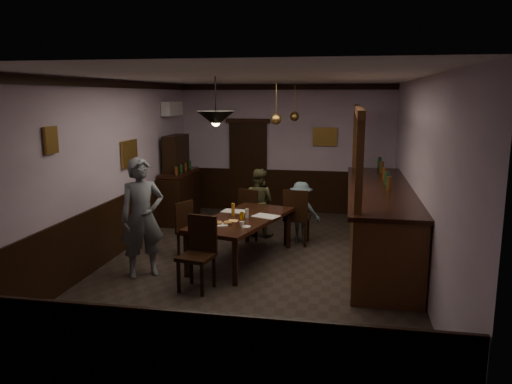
% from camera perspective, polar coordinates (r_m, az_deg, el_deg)
% --- Properties ---
extents(room, '(5.01, 8.01, 3.01)m').
position_cam_1_polar(room, '(7.85, -0.11, 1.93)').
color(room, '#2D2621').
rests_on(room, ground).
extents(dining_table, '(1.55, 2.39, 0.75)m').
position_cam_1_polar(dining_table, '(8.26, -1.62, -3.38)').
color(dining_table, black).
rests_on(dining_table, ground).
extents(chair_far_left, '(0.56, 0.56, 0.99)m').
position_cam_1_polar(chair_far_left, '(9.59, -0.54, -2.22)').
color(chair_far_left, black).
rests_on(chair_far_left, ground).
extents(chair_far_right, '(0.49, 0.49, 1.05)m').
position_cam_1_polar(chair_far_right, '(9.21, 4.62, -2.58)').
color(chair_far_right, black).
rests_on(chair_far_right, ground).
extents(chair_near, '(0.54, 0.54, 1.05)m').
position_cam_1_polar(chair_near, '(7.20, -6.54, -6.53)').
color(chair_near, black).
rests_on(chair_near, ground).
extents(chair_side, '(0.56, 0.56, 0.95)m').
position_cam_1_polar(chair_side, '(8.60, -7.68, -4.00)').
color(chair_side, black).
rests_on(chair_side, ground).
extents(person_standing, '(0.80, 0.74, 1.83)m').
position_cam_1_polar(person_standing, '(7.75, -12.87, -2.88)').
color(person_standing, slate).
rests_on(person_standing, ground).
extents(person_seated_left, '(0.75, 0.65, 1.33)m').
position_cam_1_polar(person_seated_left, '(9.81, 0.25, -1.19)').
color(person_seated_left, brown).
rests_on(person_seated_left, ground).
extents(person_seated_right, '(0.75, 0.45, 1.14)m').
position_cam_1_polar(person_seated_right, '(9.48, 5.15, -2.25)').
color(person_seated_right, slate).
rests_on(person_seated_right, ground).
extents(newspaper_left, '(0.46, 0.35, 0.01)m').
position_cam_1_polar(newspaper_left, '(8.68, -2.47, -2.20)').
color(newspaper_left, silver).
rests_on(newspaper_left, dining_table).
extents(newspaper_right, '(0.50, 0.43, 0.01)m').
position_cam_1_polar(newspaper_right, '(8.32, 1.16, -2.78)').
color(newspaper_right, silver).
rests_on(newspaper_right, dining_table).
extents(napkin, '(0.18, 0.18, 0.00)m').
position_cam_1_polar(napkin, '(8.04, -2.65, -3.30)').
color(napkin, '#EFB458').
rests_on(napkin, dining_table).
extents(saucer, '(0.15, 0.15, 0.01)m').
position_cam_1_polar(saucer, '(7.66, -1.16, -3.98)').
color(saucer, white).
rests_on(saucer, dining_table).
extents(coffee_cup, '(0.10, 0.10, 0.07)m').
position_cam_1_polar(coffee_cup, '(7.65, -1.62, -3.66)').
color(coffee_cup, white).
rests_on(coffee_cup, saucer).
extents(pastry_plate, '(0.22, 0.22, 0.01)m').
position_cam_1_polar(pastry_plate, '(7.77, -3.97, -3.77)').
color(pastry_plate, white).
rests_on(pastry_plate, dining_table).
extents(pastry_ring_a, '(0.13, 0.13, 0.04)m').
position_cam_1_polar(pastry_ring_a, '(7.80, -4.34, -3.51)').
color(pastry_ring_a, '#C68C47').
rests_on(pastry_ring_a, pastry_plate).
extents(pastry_ring_b, '(0.13, 0.13, 0.04)m').
position_cam_1_polar(pastry_ring_b, '(7.80, -3.26, -3.49)').
color(pastry_ring_b, '#C68C47').
rests_on(pastry_ring_b, pastry_plate).
extents(soda_can, '(0.07, 0.07, 0.12)m').
position_cam_1_polar(soda_can, '(8.12, -1.62, -2.72)').
color(soda_can, gold).
rests_on(soda_can, dining_table).
extents(beer_glass, '(0.06, 0.06, 0.20)m').
position_cam_1_polar(beer_glass, '(8.40, -2.64, -1.98)').
color(beer_glass, '#BF721E').
rests_on(beer_glass, dining_table).
extents(water_glass, '(0.06, 0.06, 0.15)m').
position_cam_1_polar(water_glass, '(8.21, -1.05, -2.45)').
color(water_glass, silver).
rests_on(water_glass, dining_table).
extents(pepper_mill, '(0.04, 0.04, 0.14)m').
position_cam_1_polar(pepper_mill, '(7.78, -6.38, -3.31)').
color(pepper_mill, black).
rests_on(pepper_mill, dining_table).
extents(sideboard, '(0.51, 1.43, 1.89)m').
position_cam_1_polar(sideboard, '(11.11, -8.82, 0.61)').
color(sideboard, black).
rests_on(sideboard, ground).
extents(bar_counter, '(1.06, 4.55, 2.55)m').
position_cam_1_polar(bar_counter, '(8.78, 13.90, -3.12)').
color(bar_counter, '#452312').
rests_on(bar_counter, ground).
extents(door_back, '(0.90, 0.06, 2.10)m').
position_cam_1_polar(door_back, '(11.92, -0.90, 2.86)').
color(door_back, black).
rests_on(door_back, ground).
extents(ac_unit, '(0.20, 0.85, 0.30)m').
position_cam_1_polar(ac_unit, '(11.18, -9.56, 9.38)').
color(ac_unit, white).
rests_on(ac_unit, ground).
extents(picture_left_small, '(0.04, 0.28, 0.36)m').
position_cam_1_polar(picture_left_small, '(7.18, -22.40, 5.50)').
color(picture_left_small, olive).
rests_on(picture_left_small, ground).
extents(picture_left_large, '(0.04, 0.62, 0.48)m').
position_cam_1_polar(picture_left_large, '(9.32, -14.26, 4.28)').
color(picture_left_large, olive).
rests_on(picture_left_large, ground).
extents(picture_back, '(0.55, 0.04, 0.42)m').
position_cam_1_polar(picture_back, '(11.63, 7.88, 6.28)').
color(picture_back, olive).
rests_on(picture_back, ground).
extents(pendant_iron, '(0.56, 0.56, 0.71)m').
position_cam_1_polar(pendant_iron, '(7.31, -4.63, 8.34)').
color(pendant_iron, black).
rests_on(pendant_iron, ground).
extents(pendant_brass_mid, '(0.20, 0.20, 0.81)m').
position_cam_1_polar(pendant_brass_mid, '(9.33, 2.32, 8.30)').
color(pendant_brass_mid, '#BF8C3F').
rests_on(pendant_brass_mid, ground).
extents(pendant_brass_far, '(0.20, 0.20, 0.81)m').
position_cam_1_polar(pendant_brass_far, '(10.62, 4.42, 8.60)').
color(pendant_brass_far, '#BF8C3F').
rests_on(pendant_brass_far, ground).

